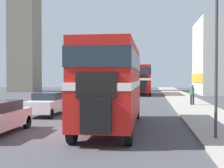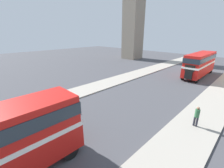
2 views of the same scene
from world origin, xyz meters
TOP-DOWN VIEW (x-y plane):
  - bus_distant at (1.97, 30.79)m, footprint 2.51×10.44m
  - car_parked_mid at (-3.69, 5.84)m, footprint 1.73×4.37m
  - pedestrian_walking at (6.76, 13.68)m, footprint 0.36×0.36m

SIDE VIEW (x-z plane):
  - car_parked_mid at x=-3.69m, z-range 0.02..1.53m
  - pedestrian_walking at x=6.76m, z-range 0.24..2.00m
  - bus_distant at x=1.97m, z-range 0.40..4.55m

